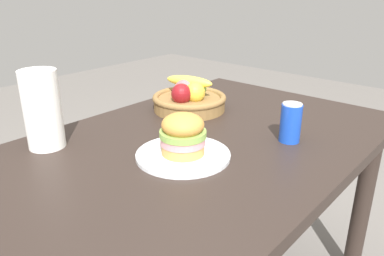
{
  "coord_description": "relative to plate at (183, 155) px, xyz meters",
  "views": [
    {
      "loc": [
        -0.86,
        -0.72,
        1.23
      ],
      "look_at": [
        -0.05,
        -0.01,
        0.81
      ],
      "focal_mm": 35.44,
      "sensor_mm": 36.0,
      "label": 1
    }
  ],
  "objects": [
    {
      "name": "dining_table",
      "position": [
        0.13,
        0.04,
        -0.11
      ],
      "size": [
        1.4,
        0.9,
        0.75
      ],
      "color": "#2D231E",
      "rests_on": "ground_plane"
    },
    {
      "name": "plate",
      "position": [
        0.0,
        0.0,
        0.0
      ],
      "size": [
        0.28,
        0.28,
        0.01
      ],
      "primitive_type": "cylinder",
      "color": "white",
      "rests_on": "dining_table"
    },
    {
      "name": "sandwich",
      "position": [
        0.0,
        -0.0,
        0.07
      ],
      "size": [
        0.13,
        0.13,
        0.12
      ],
      "color": "tan",
      "rests_on": "plate"
    },
    {
      "name": "soda_can",
      "position": [
        0.31,
        -0.18,
        0.06
      ],
      "size": [
        0.07,
        0.07,
        0.13
      ],
      "color": "blue",
      "rests_on": "dining_table"
    },
    {
      "name": "fruit_basket",
      "position": [
        0.33,
        0.27,
        0.04
      ],
      "size": [
        0.29,
        0.29,
        0.14
      ],
      "color": "olive",
      "rests_on": "dining_table"
    },
    {
      "name": "paper_towel_roll",
      "position": [
        -0.22,
        0.37,
        0.11
      ],
      "size": [
        0.11,
        0.11,
        0.24
      ],
      "primitive_type": "cylinder",
      "color": "white",
      "rests_on": "dining_table"
    }
  ]
}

